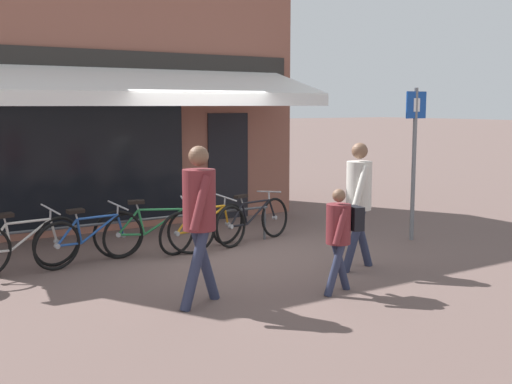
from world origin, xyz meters
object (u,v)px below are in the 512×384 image
object	(u,v)px
pedestrian_adult	(359,192)
pedestrian_child	(341,229)
bicycle_silver	(22,245)
bicycle_green	(155,231)
bicycle_black	(253,220)
bicycle_orange	(203,227)
bicycle_blue	(91,238)
pedestrian_second_adult	(199,209)
parking_sign	(414,148)

from	to	relation	value
pedestrian_adult	pedestrian_child	bearing A→B (deg)	49.32
bicycle_silver	bicycle_green	world-z (taller)	bicycle_silver
bicycle_black	pedestrian_child	world-z (taller)	pedestrian_child
bicycle_green	bicycle_orange	bearing A→B (deg)	19.19
bicycle_blue	pedestrian_child	distance (m)	3.66
pedestrian_adult	bicycle_orange	bearing A→B (deg)	-49.13
pedestrian_second_adult	parking_sign	xyz separation A→B (m)	(4.66, 1.22, 0.44)
pedestrian_child	parking_sign	bearing A→B (deg)	-139.93
bicycle_orange	pedestrian_second_adult	xyz separation A→B (m)	(-1.34, -2.44, 0.74)
pedestrian_child	bicycle_blue	bearing A→B (deg)	-44.57
pedestrian_child	pedestrian_second_adult	bearing A→B (deg)	-6.06
bicycle_green	parking_sign	bearing A→B (deg)	1.40
bicycle_green	pedestrian_child	size ratio (longest dim) A/B	1.38
pedestrian_child	bicycle_black	bearing A→B (deg)	-91.93
bicycle_green	parking_sign	world-z (taller)	parking_sign
bicycle_blue	pedestrian_adult	distance (m)	3.83
bicycle_orange	pedestrian_adult	world-z (taller)	pedestrian_adult
bicycle_blue	bicycle_orange	xyz separation A→B (m)	(1.77, -0.05, -0.01)
bicycle_blue	parking_sign	size ratio (longest dim) A/B	0.69
parking_sign	pedestrian_adult	bearing A→B (deg)	-154.87
bicycle_green	pedestrian_second_adult	size ratio (longest dim) A/B	0.97
bicycle_blue	pedestrian_child	xyz separation A→B (m)	(2.08, -2.98, 0.41)
bicycle_blue	bicycle_silver	bearing A→B (deg)	167.77
pedestrian_adult	pedestrian_child	xyz separation A→B (m)	(-0.94, -0.74, -0.29)
bicycle_orange	bicycle_black	world-z (taller)	bicycle_orange
bicycle_orange	parking_sign	world-z (taller)	parking_sign
bicycle_blue	bicycle_green	bearing A→B (deg)	-17.33
bicycle_green	pedestrian_second_adult	bearing A→B (deg)	-84.50
bicycle_green	parking_sign	xyz separation A→B (m)	(4.15, -1.19, 1.16)
bicycle_orange	pedestrian_second_adult	size ratio (longest dim) A/B	0.95
bicycle_blue	bicycle_orange	bearing A→B (deg)	-14.31
bicycle_black	pedestrian_second_adult	size ratio (longest dim) A/B	0.95
bicycle_blue	bicycle_green	size ratio (longest dim) A/B	0.99
bicycle_green	pedestrian_second_adult	distance (m)	2.57
bicycle_silver	bicycle_green	xyz separation A→B (m)	(1.90, -0.07, 0.01)
bicycle_blue	pedestrian_adult	size ratio (longest dim) A/B	0.99
bicycle_green	bicycle_silver	bearing A→B (deg)	-164.77
bicycle_orange	parking_sign	bearing A→B (deg)	-34.69
bicycle_silver	parking_sign	xyz separation A→B (m)	(6.05, -1.27, 1.16)
pedestrian_adult	pedestrian_second_adult	xyz separation A→B (m)	(-2.59, -0.25, 0.03)
pedestrian_child	pedestrian_second_adult	distance (m)	1.75
bicycle_orange	bicycle_black	bearing A→B (deg)	-10.47
bicycle_black	parking_sign	world-z (taller)	parking_sign
bicycle_green	pedestrian_second_adult	xyz separation A→B (m)	(-0.51, -2.41, 0.72)
pedestrian_adult	bicycle_silver	bearing A→B (deg)	-18.22
bicycle_silver	bicycle_black	world-z (taller)	bicycle_silver
bicycle_green	bicycle_black	bearing A→B (deg)	20.46
bicycle_silver	bicycle_black	xyz separation A→B (m)	(3.70, 0.02, -0.02)
bicycle_blue	pedestrian_adult	world-z (taller)	pedestrian_adult
bicycle_black	pedestrian_adult	xyz separation A→B (m)	(0.28, -2.26, 0.71)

